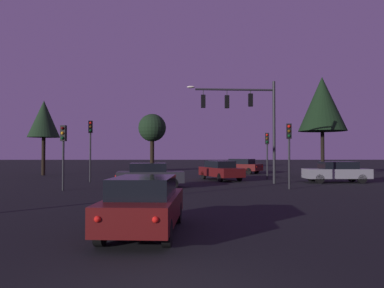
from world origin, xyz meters
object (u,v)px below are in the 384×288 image
at_px(traffic_light_corner_left, 90,139).
at_px(car_parked_lot, 241,166).
at_px(car_crossing_left, 150,175).
at_px(tree_center_horizon, 44,119).
at_px(traffic_signal_mast_arm, 247,112).
at_px(car_far_lane, 221,170).
at_px(tree_behind_sign, 152,128).
at_px(traffic_light_median, 267,146).
at_px(car_crossing_right, 337,172).
at_px(traffic_light_far_side, 63,144).
at_px(traffic_light_corner_right, 289,142).
at_px(car_nearside_lane, 144,204).
at_px(tree_left_far, 322,104).

xyz_separation_m(traffic_light_corner_left, car_parked_lot, (12.81, 11.18, -2.41)).
relative_size(car_crossing_left, tree_center_horizon, 0.60).
xyz_separation_m(traffic_signal_mast_arm, car_far_lane, (-1.56, 3.39, -4.22)).
distance_m(traffic_signal_mast_arm, car_far_lane, 5.63).
relative_size(car_far_lane, tree_behind_sign, 0.69).
xyz_separation_m(traffic_light_median, car_crossing_right, (4.42, -2.86, -1.88)).
height_order(car_far_lane, tree_behind_sign, tree_behind_sign).
distance_m(traffic_light_median, car_far_lane, 4.23).
distance_m(traffic_light_far_side, car_crossing_right, 18.82).
bearing_deg(traffic_light_corner_right, car_nearside_lane, -121.56).
bearing_deg(traffic_light_far_side, car_crossing_right, 16.65).
distance_m(traffic_signal_mast_arm, traffic_light_median, 4.91).
xyz_separation_m(traffic_light_median, car_parked_lot, (-0.76, 9.08, -1.88)).
relative_size(car_nearside_lane, tree_center_horizon, 0.63).
bearing_deg(car_crossing_right, car_far_lane, 162.73).
xyz_separation_m(traffic_light_far_side, car_parked_lot, (12.76, 17.30, -1.87)).
relative_size(tree_behind_sign, tree_center_horizon, 0.98).
relative_size(traffic_light_median, tree_left_far, 0.41).
relative_size(traffic_light_corner_left, tree_center_horizon, 0.63).
xyz_separation_m(car_nearside_lane, car_far_lane, (3.84, 19.07, 0.00)).
bearing_deg(car_crossing_right, car_crossing_left, -164.68).
relative_size(car_parked_lot, tree_center_horizon, 0.63).
relative_size(car_crossing_left, tree_left_far, 0.46).
relative_size(traffic_light_far_side, tree_behind_sign, 0.53).
bearing_deg(traffic_light_corner_right, car_parked_lot, 91.38).
bearing_deg(traffic_signal_mast_arm, traffic_light_far_side, -158.21).
distance_m(traffic_light_corner_right, car_nearside_lane, 13.99).
relative_size(car_crossing_right, car_far_lane, 0.95).
bearing_deg(traffic_light_corner_left, traffic_light_median, 8.79).
xyz_separation_m(traffic_light_median, tree_left_far, (6.15, 4.51, 4.00)).
height_order(traffic_light_far_side, tree_behind_sign, tree_behind_sign).
bearing_deg(car_crossing_left, tree_behind_sign, 94.99).
relative_size(traffic_signal_mast_arm, car_parked_lot, 1.60).
relative_size(traffic_light_median, car_nearside_lane, 0.83).
distance_m(traffic_signal_mast_arm, car_nearside_lane, 17.10).
bearing_deg(car_nearside_lane, traffic_signal_mast_arm, 71.00).
relative_size(traffic_light_corner_right, tree_behind_sign, 0.55).
relative_size(car_parked_lot, tree_behind_sign, 0.64).
height_order(tree_behind_sign, tree_center_horizon, tree_center_horizon).
height_order(traffic_light_corner_right, tree_center_horizon, tree_center_horizon).
bearing_deg(car_crossing_right, traffic_light_corner_right, -135.42).
relative_size(traffic_light_corner_right, traffic_light_median, 1.04).
distance_m(car_nearside_lane, car_parked_lot, 29.27).
relative_size(traffic_light_far_side, tree_left_far, 0.40).
distance_m(traffic_light_far_side, car_far_lane, 12.69).
distance_m(tree_behind_sign, tree_center_horizon, 14.31).
height_order(car_crossing_right, car_parked_lot, same).
distance_m(car_far_lane, tree_center_horizon, 18.25).
xyz_separation_m(car_crossing_left, tree_center_horizon, (-11.47, 12.63, 4.58)).
height_order(traffic_light_far_side, car_nearside_lane, traffic_light_far_side).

